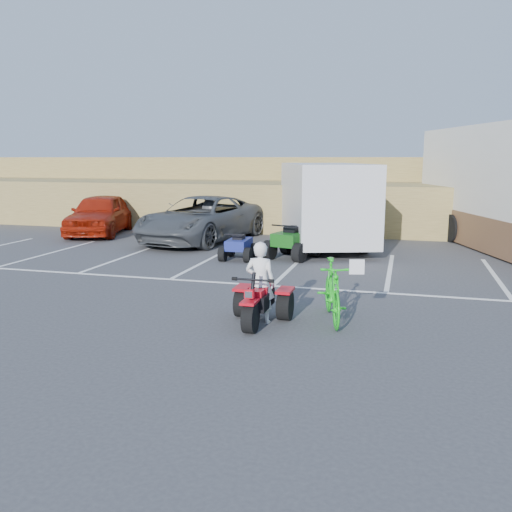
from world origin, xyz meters
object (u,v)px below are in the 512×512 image
(rider, at_px, (260,282))
(quad_atv_blue, at_px, (239,259))
(red_car, at_px, (100,214))
(cargo_trailer, at_px, (325,202))
(green_dirt_bike, at_px, (332,291))
(grey_pickup, at_px, (202,219))
(red_trike_atv, at_px, (258,324))
(quad_atv_green, at_px, (293,258))

(rider, xyz_separation_m, quad_atv_blue, (-2.30, 6.05, -0.77))
(rider, bearing_deg, red_car, -46.53)
(red_car, relative_size, cargo_trailer, 0.73)
(green_dirt_bike, height_order, cargo_trailer, cargo_trailer)
(grey_pickup, bearing_deg, rider, -52.92)
(red_trike_atv, relative_size, red_car, 0.31)
(red_trike_atv, distance_m, red_car, 13.82)
(green_dirt_bike, distance_m, quad_atv_blue, 6.68)
(red_trike_atv, bearing_deg, grey_pickup, 116.76)
(red_trike_atv, bearing_deg, quad_atv_green, 96.22)
(green_dirt_bike, xyz_separation_m, grey_pickup, (-6.04, 8.79, 0.24))
(rider, distance_m, grey_pickup, 10.39)
(green_dirt_bike, relative_size, quad_atv_blue, 1.50)
(quad_atv_blue, height_order, quad_atv_green, quad_atv_green)
(cargo_trailer, bearing_deg, grey_pickup, 162.33)
(red_car, bearing_deg, red_trike_atv, -61.97)
(red_car, bearing_deg, green_dirt_bike, -56.51)
(grey_pickup, relative_size, quad_atv_blue, 4.59)
(quad_atv_blue, distance_m, quad_atv_green, 1.68)
(red_car, relative_size, quad_atv_blue, 3.69)
(red_car, distance_m, cargo_trailer, 9.32)
(quad_atv_green, bearing_deg, cargo_trailer, 92.97)
(red_car, height_order, quad_atv_blue, red_car)
(grey_pickup, relative_size, quad_atv_green, 3.53)
(red_car, bearing_deg, quad_atv_green, -35.36)
(grey_pickup, bearing_deg, cargo_trailer, 10.61)
(red_trike_atv, height_order, quad_atv_blue, red_trike_atv)
(rider, xyz_separation_m, cargo_trailer, (-0.15, 9.30, 0.78))
(green_dirt_bike, relative_size, grey_pickup, 0.33)
(green_dirt_bike, bearing_deg, rider, -175.49)
(red_trike_atv, xyz_separation_m, red_car, (-9.42, 10.08, 0.82))
(red_trike_atv, distance_m, green_dirt_bike, 1.55)
(red_trike_atv, relative_size, grey_pickup, 0.25)
(rider, bearing_deg, green_dirt_bike, -160.91)
(red_car, height_order, quad_atv_green, red_car)
(red_trike_atv, height_order, green_dirt_bike, green_dirt_bike)
(red_trike_atv, bearing_deg, green_dirt_bike, 24.78)
(green_dirt_bike, relative_size, red_car, 0.41)
(rider, bearing_deg, red_trike_atv, 90.00)
(grey_pickup, height_order, cargo_trailer, cargo_trailer)
(cargo_trailer, bearing_deg, red_car, 157.73)
(green_dirt_bike, bearing_deg, cargo_trailer, 84.72)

